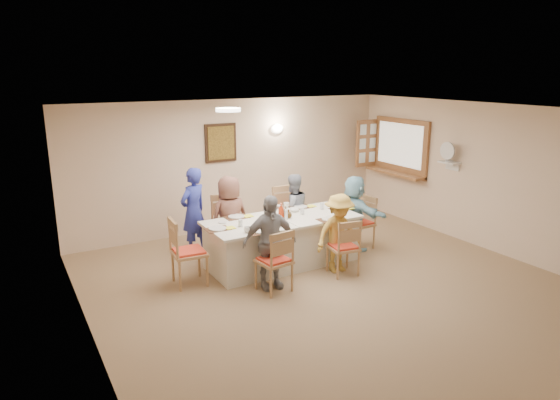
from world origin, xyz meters
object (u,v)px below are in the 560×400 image
chair_back_left (227,226)px  diner_front_left (270,242)px  chair_right_end (360,222)px  diner_right_end (354,213)px  chair_back_right (289,216)px  diner_front_right (339,233)px  chair_front_left (274,260)px  condiment_ketchup (281,211)px  diner_back_left (230,217)px  chair_left_end (189,251)px  chair_front_right (343,246)px  serving_hatch (401,147)px  dining_table (282,241)px  desk_fan (449,154)px  caregiver (193,211)px  diner_back_right (293,210)px

chair_back_left → diner_front_left: (0.00, -1.48, 0.17)m
chair_right_end → diner_right_end: size_ratio=0.70×
chair_back_right → diner_front_right: size_ratio=0.84×
chair_front_left → condiment_ketchup: condiment_ketchup is taller
diner_front_left → diner_back_left: bearing=96.7°
chair_front_left → chair_left_end: bearing=-47.2°
chair_back_left → chair_front_right: bearing=-42.7°
chair_back_left → chair_back_right: bearing=10.4°
chair_back_left → chair_front_right: 2.00m
chair_back_right → diner_back_left: size_ratio=0.74×
serving_hatch → dining_table: (-3.40, -1.06, -1.12)m
dining_table → chair_back_left: (-0.60, 0.80, 0.13)m
chair_left_end → chair_back_right: bearing=-65.8°
serving_hatch → diner_front_left: size_ratio=1.10×
desk_fan → chair_front_right: (-2.69, -0.51, -1.11)m
chair_back_left → chair_right_end: chair_back_left is taller
chair_left_end → diner_right_end: diner_right_end is taller
chair_front_right → condiment_ketchup: bearing=-43.8°
chair_back_right → diner_front_left: size_ratio=0.75×
serving_hatch → chair_left_end: (-4.95, -1.06, -1.00)m
serving_hatch → diner_front_right: 3.41m
chair_back_left → chair_left_end: chair_back_left is taller
diner_right_end → diner_front_right: bearing=122.9°
diner_front_left → diner_front_right: bearing=6.7°
serving_hatch → chair_front_left: serving_hatch is taller
chair_front_right → chair_right_end: (0.95, 0.80, 0.01)m
desk_fan → diner_front_left: (-3.89, -0.39, -0.87)m
chair_right_end → condiment_ketchup: 1.63m
chair_front_left → diner_front_right: size_ratio=0.75×
diner_back_left → chair_front_right: bearing=122.9°
diner_back_left → chair_front_left: bearing=83.9°
chair_right_end → condiment_ketchup: (-1.57, 0.01, 0.43)m
chair_front_left → chair_front_right: chair_front_left is taller
chair_left_end → diner_front_left: 1.18m
diner_front_left → caregiver: bearing=110.5°
serving_hatch → chair_left_end: serving_hatch is taller
serving_hatch → chair_back_right: serving_hatch is taller
chair_front_right → condiment_ketchup: condiment_ketchup is taller
diner_front_left → condiment_ketchup: 0.92m
chair_back_right → chair_back_left: bearing=-177.5°
desk_fan → dining_table: (-3.29, 0.29, -1.17)m
chair_front_left → diner_back_left: bearing=-97.1°
dining_table → chair_back_left: 1.01m
diner_right_end → caregiver: 2.73m
diner_back_right → diner_back_left: bearing=2.9°
diner_right_end → serving_hatch: bearing=-68.7°
desk_fan → chair_back_right: size_ratio=0.29×
dining_table → chair_back_right: chair_back_right is taller
dining_table → chair_front_right: 1.00m
chair_back_right → chair_front_right: size_ratio=1.15×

